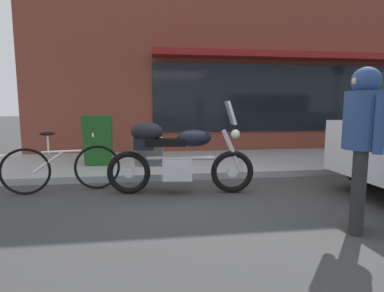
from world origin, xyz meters
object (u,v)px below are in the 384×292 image
touring_motorcycle (172,154)px  parked_bicycle (62,167)px  pedestrian_walking (362,130)px  sandwich_board_sign (98,141)px

touring_motorcycle → parked_bicycle: touring_motorcycle is taller
touring_motorcycle → pedestrian_walking: bearing=-43.4°
touring_motorcycle → sandwich_board_sign: size_ratio=2.19×
touring_motorcycle → parked_bicycle: bearing=170.5°
touring_motorcycle → parked_bicycle: 1.72m
touring_motorcycle → pedestrian_walking: (1.82, -1.73, 0.47)m
pedestrian_walking → sandwich_board_sign: 4.75m
parked_bicycle → sandwich_board_sign: 1.53m
pedestrian_walking → sandwich_board_sign: bearing=132.6°
parked_bicycle → touring_motorcycle: bearing=-9.5°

